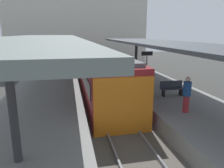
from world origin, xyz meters
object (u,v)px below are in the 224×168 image
at_px(commuter_train, 99,72).
at_px(litter_bin, 151,81).
at_px(platform_bench, 172,88).
at_px(passenger_near_bench, 187,94).
at_px(platform_sign, 147,59).
at_px(passenger_far_end, 122,65).

xyz_separation_m(commuter_train, litter_bin, (3.18, -2.39, -0.33)).
distance_m(commuter_train, platform_bench, 5.87).
bearing_deg(platform_bench, passenger_near_bench, -103.46).
bearing_deg(platform_bench, platform_sign, 88.27).
distance_m(passenger_near_bench, passenger_far_end, 8.95).
xyz_separation_m(platform_bench, platform_sign, (0.14, 4.58, 1.16)).
height_order(platform_sign, passenger_far_end, platform_sign).
relative_size(commuter_train, passenger_far_end, 8.19).
distance_m(platform_sign, litter_bin, 2.72).
bearing_deg(passenger_near_bench, litter_bin, 87.77).
relative_size(litter_bin, passenger_near_bench, 0.48).
bearing_deg(litter_bin, passenger_near_bench, -92.23).
xyz_separation_m(platform_sign, passenger_far_end, (-1.58, 1.70, -0.69)).
bearing_deg(litter_bin, commuter_train, 143.06).
relative_size(commuter_train, litter_bin, 18.39).
distance_m(commuter_train, litter_bin, 3.99).
bearing_deg(passenger_far_end, litter_bin, -76.13).
distance_m(litter_bin, passenger_far_end, 4.21).
relative_size(litter_bin, passenger_far_end, 0.45).
distance_m(litter_bin, passenger_near_bench, 4.88).
distance_m(platform_bench, litter_bin, 2.26).
relative_size(platform_bench, platform_sign, 0.63).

